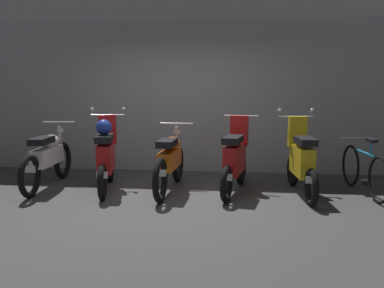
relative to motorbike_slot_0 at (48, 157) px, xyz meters
The scene contains 8 objects.
ground_plane 2.22m from the motorbike_slot_0, 20.73° to the right, with size 80.00×80.00×0.00m, color #424244.
back_wall 2.75m from the motorbike_slot_0, 38.66° to the left, with size 16.00×0.30×2.84m, color #9EA0A3.
motorbike_slot_0 is the anchor object (origin of this frame).
motorbike_slot_1 1.01m from the motorbike_slot_0, ahead, with size 0.59×1.67×1.29m.
motorbike_slot_2 2.02m from the motorbike_slot_0, ahead, with size 0.56×1.95×1.03m.
motorbike_slot_3 3.04m from the motorbike_slot_0, ahead, with size 0.57×1.67×1.18m.
motorbike_slot_4 4.04m from the motorbike_slot_0, ahead, with size 0.59×1.68×1.29m.
bicycle 5.01m from the motorbike_slot_0, ahead, with size 0.50×1.72×0.89m.
Camera 1 is at (1.05, -5.83, 1.73)m, focal length 40.15 mm.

